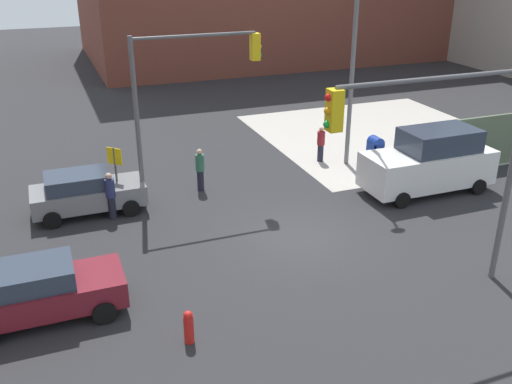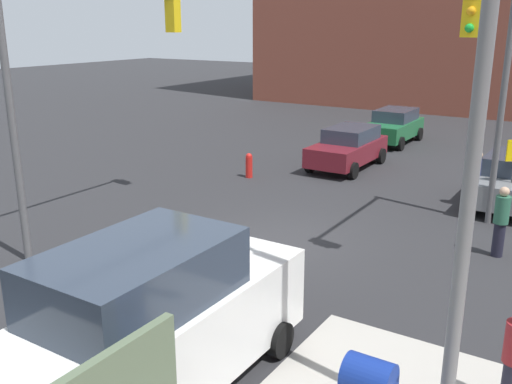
% 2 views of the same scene
% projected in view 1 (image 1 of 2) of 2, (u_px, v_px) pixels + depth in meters
% --- Properties ---
extents(ground_plane, '(120.00, 120.00, 0.00)m').
position_uv_depth(ground_plane, '(297.00, 237.00, 19.94)').
color(ground_plane, '#28282B').
extents(sidewalk_corner, '(12.00, 12.00, 0.01)m').
position_uv_depth(sidewalk_corner, '(379.00, 135.00, 30.59)').
color(sidewalk_corner, '#ADA89E').
rests_on(sidewalk_corner, ground).
extents(traffic_signal_nw_corner, '(5.01, 0.36, 6.50)m').
position_uv_depth(traffic_signal_nw_corner, '(186.00, 86.00, 21.08)').
color(traffic_signal_nw_corner, '#59595B').
rests_on(traffic_signal_nw_corner, ground).
extents(traffic_signal_se_corner, '(6.17, 0.36, 6.50)m').
position_uv_depth(traffic_signal_se_corner, '(448.00, 141.00, 14.92)').
color(traffic_signal_se_corner, '#59595B').
rests_on(traffic_signal_se_corner, ground).
extents(street_lamp_corner, '(1.19, 2.54, 8.00)m').
position_uv_depth(street_lamp_corner, '(354.00, 64.00, 24.39)').
color(street_lamp_corner, slate).
rests_on(street_lamp_corner, ground).
extents(warning_sign_two_way, '(0.48, 0.48, 2.40)m').
position_uv_depth(warning_sign_two_way, '(115.00, 166.00, 21.69)').
color(warning_sign_two_way, '#4C4C4C').
rests_on(warning_sign_two_way, ground).
extents(mailbox_blue, '(0.56, 0.64, 1.43)m').
position_uv_depth(mailbox_blue, '(375.00, 151.00, 25.95)').
color(mailbox_blue, navy).
rests_on(mailbox_blue, ground).
extents(fire_hydrant, '(0.26, 0.26, 0.94)m').
position_uv_depth(fire_hydrant, '(189.00, 326.00, 14.51)').
color(fire_hydrant, red).
rests_on(fire_hydrant, ground).
extents(coupe_gray, '(4.14, 2.02, 1.62)m').
position_uv_depth(coupe_gray, '(86.00, 192.00, 21.43)').
color(coupe_gray, slate).
rests_on(coupe_gray, ground).
extents(hatchback_maroon, '(4.29, 2.02, 1.62)m').
position_uv_depth(hatchback_maroon, '(40.00, 290.00, 15.37)').
color(hatchback_maroon, maroon).
rests_on(hatchback_maroon, ground).
extents(van_white_delivery, '(5.40, 2.32, 2.62)m').
position_uv_depth(van_white_delivery, '(430.00, 162.00, 23.19)').
color(van_white_delivery, white).
rests_on(van_white_delivery, ground).
extents(pedestrian_crossing, '(0.36, 0.36, 1.81)m').
position_uv_depth(pedestrian_crossing, '(200.00, 169.00, 23.35)').
color(pedestrian_crossing, '#2D664C').
rests_on(pedestrian_crossing, ground).
extents(pedestrian_waiting, '(0.36, 0.36, 1.68)m').
position_uv_depth(pedestrian_waiting, '(321.00, 144.00, 26.53)').
color(pedestrian_waiting, maroon).
rests_on(pedestrian_waiting, ground).
extents(pedestrian_walking_north, '(0.36, 0.36, 1.83)m').
position_uv_depth(pedestrian_walking_north, '(111.00, 195.00, 20.89)').
color(pedestrian_walking_north, navy).
rests_on(pedestrian_walking_north, ground).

